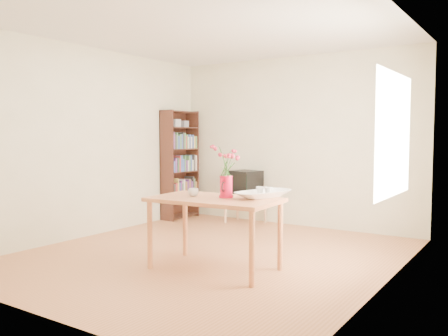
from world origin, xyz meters
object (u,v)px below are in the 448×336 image
Objects in this scene: television at (246,182)px; pitcher at (226,187)px; mug at (193,192)px; bowl at (263,177)px; table at (214,206)px.

pitcher is at bearing -49.11° from television.
mug is 0.24× the size of bowl.
mug is at bearing -56.94° from television.
bowl is (0.67, 0.32, 0.17)m from mug.
bowl reaches higher than table.
bowl is 2.64m from television.
pitcher reaches higher than television.
television is (-0.83, 2.47, -0.14)m from mug.
table is 0.59m from bowl.
bowl reaches higher than mug.
pitcher is 0.36m from mug.
bowl is 0.88× the size of television.
pitcher is at bearing -149.63° from bowl.
mug is (-0.25, -0.03, 0.13)m from table.
pitcher is 2.63m from television.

